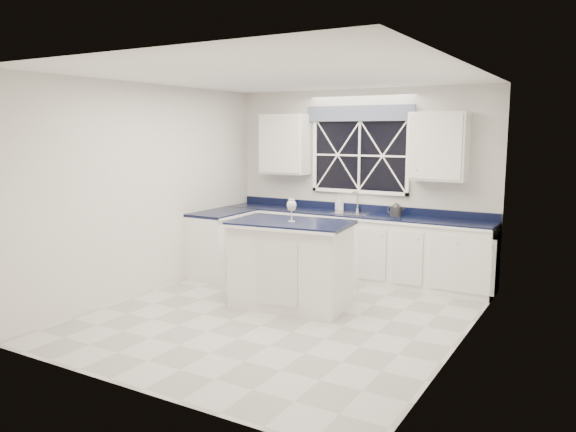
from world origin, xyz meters
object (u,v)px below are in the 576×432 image
Objects in this scene: island at (291,264)px; soap_bottle at (339,203)px; faucet at (357,201)px; wine_glass at (292,206)px; dishwasher at (285,242)px; kettle at (396,210)px.

soap_bottle reaches higher than island.
wine_glass is (-0.05, -1.82, 0.13)m from faucet.
faucet is at bearing 81.27° from island.
soap_bottle is at bearing 97.44° from wine_glass.
dishwasher is at bearing -164.73° from soap_bottle.
faucet is at bearing 10.02° from dishwasher.
soap_bottle is at bearing -179.34° from kettle.
faucet is 1.82m from wine_glass.
soap_bottle is (-0.29, 0.03, -0.06)m from faucet.
dishwasher is at bearing 116.29° from island.
faucet reaches higher than soap_bottle.
soap_bottle is at bearing 90.53° from island.
faucet is 1.52× the size of soap_bottle.
kettle is at bearing -12.89° from faucet.
wine_glass is (-0.70, -1.67, 0.20)m from kettle.
faucet is at bearing 178.22° from kettle.
soap_bottle is at bearing 175.03° from faucet.
dishwasher is 4.13× the size of soap_bottle.
wine_glass is at bearing -57.19° from dishwasher.
island is 1.90m from soap_bottle.
kettle reaches higher than island.
faucet reaches higher than kettle.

